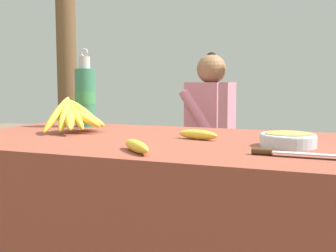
% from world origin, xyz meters
% --- Properties ---
extents(market_counter, '(1.43, 0.80, 0.70)m').
position_xyz_m(market_counter, '(0.00, 0.00, 0.35)').
color(market_counter, brown).
rests_on(market_counter, ground_plane).
extents(banana_bunch_ripe, '(0.20, 0.28, 0.15)m').
position_xyz_m(banana_bunch_ripe, '(-0.34, 0.05, 0.77)').
color(banana_bunch_ripe, '#4C381E').
rests_on(banana_bunch_ripe, market_counter).
extents(serving_bowl, '(0.17, 0.17, 0.04)m').
position_xyz_m(serving_bowl, '(0.47, -0.03, 0.73)').
color(serving_bowl, silver).
rests_on(serving_bowl, market_counter).
extents(water_bottle, '(0.09, 0.09, 0.34)m').
position_xyz_m(water_bottle, '(-0.42, 0.26, 0.84)').
color(water_bottle, '#337556').
rests_on(water_bottle, market_counter).
extents(loose_banana_front, '(0.15, 0.15, 0.03)m').
position_xyz_m(loose_banana_front, '(0.08, -0.29, 0.72)').
color(loose_banana_front, gold).
rests_on(loose_banana_front, market_counter).
extents(loose_banana_side, '(0.16, 0.07, 0.03)m').
position_xyz_m(loose_banana_side, '(0.17, 0.03, 0.72)').
color(loose_banana_side, gold).
rests_on(loose_banana_side, market_counter).
extents(knife, '(0.24, 0.03, 0.02)m').
position_xyz_m(knife, '(0.48, -0.21, 0.71)').
color(knife, '#BCBCC1').
rests_on(knife, market_counter).
extents(wooden_bench, '(1.72, 0.32, 0.45)m').
position_xyz_m(wooden_bench, '(-0.10, 1.11, 0.38)').
color(wooden_bench, brown).
rests_on(wooden_bench, ground_plane).
extents(seated_vendor, '(0.43, 0.41, 1.08)m').
position_xyz_m(seated_vendor, '(-0.12, 1.09, 0.62)').
color(seated_vendor, '#564C60').
rests_on(seated_vendor, ground_plane).
extents(banana_bunch_green, '(0.17, 0.27, 0.13)m').
position_xyz_m(banana_bunch_green, '(-0.55, 1.11, 0.50)').
color(banana_bunch_green, '#4C381E').
rests_on(banana_bunch_green, wooden_bench).
extents(support_post_near, '(0.15, 0.15, 2.24)m').
position_xyz_m(support_post_near, '(-1.28, 1.37, 1.12)').
color(support_post_near, brown).
rests_on(support_post_near, ground_plane).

